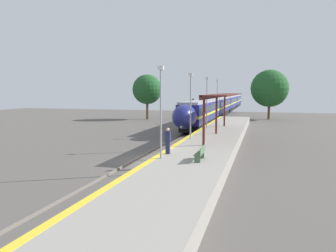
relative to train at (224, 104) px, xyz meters
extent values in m
plane|color=#56514C|center=(0.00, -51.29, -2.22)|extent=(120.00, 120.00, 0.00)
cube|color=slate|center=(-0.72, -51.29, -2.14)|extent=(0.08, 90.00, 0.15)
cube|color=slate|center=(0.72, -51.29, -2.14)|extent=(0.08, 90.00, 0.15)
cube|color=black|center=(0.00, -27.62, -1.57)|extent=(2.45, 17.20, 0.86)
cube|color=navy|center=(0.00, -27.62, -0.70)|extent=(2.78, 18.70, 0.87)
cube|color=yellow|center=(0.00, -27.62, -0.12)|extent=(2.80, 18.70, 0.30)
cube|color=navy|center=(0.00, -27.62, 0.69)|extent=(2.78, 18.70, 1.32)
cube|color=black|center=(0.00, -27.62, 0.62)|extent=(2.81, 17.20, 0.72)
cube|color=#9E9EA3|center=(0.00, -27.62, 1.50)|extent=(2.50, 18.70, 0.30)
cylinder|color=black|center=(-0.72, -34.51, -1.77)|extent=(0.12, 0.88, 0.88)
cylinder|color=black|center=(0.72, -34.51, -1.77)|extent=(0.12, 0.88, 0.88)
cylinder|color=black|center=(-0.72, -32.31, -1.77)|extent=(0.12, 0.88, 0.88)
cylinder|color=black|center=(0.72, -32.31, -1.77)|extent=(0.12, 0.88, 0.88)
cylinder|color=black|center=(-0.72, -22.92, -1.77)|extent=(0.12, 0.88, 0.88)
cylinder|color=black|center=(0.72, -22.92, -1.77)|extent=(0.12, 0.88, 0.88)
cylinder|color=black|center=(-0.72, -20.72, -1.77)|extent=(0.12, 0.88, 0.88)
cylinder|color=black|center=(0.72, -20.72, -1.77)|extent=(0.12, 0.88, 0.88)
ellipsoid|color=navy|center=(0.00, -38.34, 0.10)|extent=(2.67, 4.12, 2.73)
ellipsoid|color=black|center=(0.00, -38.86, 0.55)|extent=(1.95, 2.40, 1.39)
sphere|color=#F9F4CC|center=(0.00, -39.89, -0.89)|extent=(0.24, 0.24, 0.24)
cube|color=black|center=(0.00, -8.12, -1.57)|extent=(2.45, 17.20, 0.86)
cube|color=navy|center=(0.00, -8.12, -0.70)|extent=(2.78, 18.70, 0.87)
cube|color=yellow|center=(0.00, -8.12, -0.12)|extent=(2.80, 18.70, 0.30)
cube|color=navy|center=(0.00, -8.12, 0.69)|extent=(2.78, 18.70, 1.32)
cube|color=black|center=(0.00, -8.12, 0.62)|extent=(2.81, 17.20, 0.72)
cube|color=#9E9EA3|center=(0.00, -8.12, 1.50)|extent=(2.50, 18.70, 0.30)
cylinder|color=black|center=(-0.72, -15.01, -1.77)|extent=(0.12, 0.88, 0.88)
cylinder|color=black|center=(0.72, -15.01, -1.77)|extent=(0.12, 0.88, 0.88)
cylinder|color=black|center=(-0.72, -12.81, -1.77)|extent=(0.12, 0.88, 0.88)
cylinder|color=black|center=(0.72, -12.81, -1.77)|extent=(0.12, 0.88, 0.88)
cylinder|color=black|center=(-0.72, -3.42, -1.77)|extent=(0.12, 0.88, 0.88)
cylinder|color=black|center=(0.72, -3.42, -1.77)|extent=(0.12, 0.88, 0.88)
cylinder|color=black|center=(-0.72, -1.22, -1.77)|extent=(0.12, 0.88, 0.88)
cylinder|color=black|center=(0.72, -1.22, -1.77)|extent=(0.12, 0.88, 0.88)
cube|color=black|center=(0.00, 11.38, -1.57)|extent=(2.45, 17.20, 0.86)
cube|color=navy|center=(0.00, 11.38, -0.70)|extent=(2.78, 18.70, 0.87)
cube|color=yellow|center=(0.00, 11.38, -0.12)|extent=(2.80, 18.70, 0.30)
cube|color=navy|center=(0.00, 11.38, 0.69)|extent=(2.78, 18.70, 1.32)
cube|color=black|center=(0.00, 11.38, 0.62)|extent=(2.81, 17.20, 0.72)
cube|color=#9E9EA3|center=(0.00, 11.38, 1.50)|extent=(2.50, 18.70, 0.30)
cylinder|color=black|center=(-0.72, 4.49, -1.77)|extent=(0.12, 0.88, 0.88)
cylinder|color=black|center=(0.72, 4.49, -1.77)|extent=(0.12, 0.88, 0.88)
cylinder|color=black|center=(-0.72, 6.69, -1.77)|extent=(0.12, 0.88, 0.88)
cylinder|color=black|center=(0.72, 6.69, -1.77)|extent=(0.12, 0.88, 0.88)
cylinder|color=black|center=(-0.72, 16.08, -1.77)|extent=(0.12, 0.88, 0.88)
cylinder|color=black|center=(0.72, 16.08, -1.77)|extent=(0.12, 0.88, 0.88)
cylinder|color=black|center=(-0.72, 18.28, -1.77)|extent=(0.12, 0.88, 0.88)
cylinder|color=black|center=(0.72, 18.28, -1.77)|extent=(0.12, 0.88, 0.88)
cube|color=black|center=(0.00, 30.88, -1.57)|extent=(2.45, 17.20, 0.86)
cube|color=navy|center=(0.00, 30.88, -0.70)|extent=(2.78, 18.70, 0.87)
cube|color=yellow|center=(0.00, 30.88, -0.12)|extent=(2.80, 18.70, 0.30)
cube|color=navy|center=(0.00, 30.88, 0.69)|extent=(2.78, 18.70, 1.32)
cube|color=black|center=(0.00, 30.88, 0.62)|extent=(2.81, 17.20, 0.72)
cube|color=#9E9EA3|center=(0.00, 30.88, 1.50)|extent=(2.50, 18.70, 0.30)
cylinder|color=black|center=(-0.72, 23.99, -1.77)|extent=(0.12, 0.88, 0.88)
cylinder|color=black|center=(0.72, 23.99, -1.77)|extent=(0.12, 0.88, 0.88)
cylinder|color=black|center=(-0.72, 26.19, -1.77)|extent=(0.12, 0.88, 0.88)
cylinder|color=black|center=(0.72, 26.19, -1.77)|extent=(0.12, 0.88, 0.88)
cylinder|color=black|center=(-0.72, 35.58, -1.77)|extent=(0.12, 0.88, 0.88)
cylinder|color=black|center=(0.72, 35.58, -1.77)|extent=(0.12, 0.88, 0.88)
cylinder|color=black|center=(-0.72, 37.78, -1.77)|extent=(0.12, 0.88, 0.88)
cylinder|color=black|center=(0.72, 37.78, -1.77)|extent=(0.12, 0.88, 0.88)
cube|color=gray|center=(3.99, -51.29, -1.73)|extent=(4.77, 64.00, 0.97)
cube|color=yellow|center=(1.80, -51.29, -1.24)|extent=(0.40, 64.00, 0.01)
cube|color=#4C6B4C|center=(4.68, -54.90, -1.04)|extent=(0.36, 0.06, 0.42)
cube|color=#4C6B4C|center=(4.68, -53.60, -1.04)|extent=(0.36, 0.06, 0.42)
cube|color=#4C6B4C|center=(4.68, -54.25, -0.81)|extent=(0.44, 1.73, 0.03)
cube|color=#4C6B4C|center=(4.88, -54.25, -0.58)|extent=(0.04, 1.73, 0.44)
cube|color=navy|center=(2.24, -52.79, -0.82)|extent=(0.28, 0.20, 0.86)
cube|color=navy|center=(2.24, -52.79, -0.05)|extent=(0.36, 0.22, 0.68)
sphere|color=beige|center=(2.24, -52.79, 0.40)|extent=(0.23, 0.23, 0.23)
cylinder|color=#59595E|center=(-2.28, -22.79, -0.61)|extent=(0.14, 0.14, 3.22)
cube|color=black|center=(-2.28, -22.79, 1.35)|extent=(0.28, 0.20, 0.70)
sphere|color=#1ED833|center=(-2.28, -22.90, 1.52)|extent=(0.14, 0.14, 0.14)
sphere|color=#330A0A|center=(-2.28, -22.90, 1.18)|extent=(0.14, 0.14, 0.14)
cylinder|color=#9E9EA3|center=(2.24, -54.34, 1.52)|extent=(0.12, 0.12, 5.52)
cube|color=silver|center=(2.24, -54.34, 4.40)|extent=(0.36, 0.20, 0.24)
cylinder|color=#9E9EA3|center=(2.24, -45.59, 1.52)|extent=(0.12, 0.12, 5.52)
cube|color=silver|center=(2.24, -45.59, 4.40)|extent=(0.36, 0.20, 0.24)
cylinder|color=#9E9EA3|center=(2.24, -36.83, 1.52)|extent=(0.12, 0.12, 5.52)
cube|color=silver|center=(2.24, -36.83, 4.40)|extent=(0.36, 0.20, 0.24)
cylinder|color=#9E9EA3|center=(2.24, -28.07, 1.52)|extent=(0.12, 0.12, 5.52)
cube|color=silver|center=(2.24, -28.07, 4.40)|extent=(0.36, 0.20, 0.24)
cylinder|color=#511E19|center=(3.96, -48.71, 0.58)|extent=(0.20, 0.20, 3.64)
cylinder|color=#511E19|center=(3.96, -41.51, 0.58)|extent=(0.20, 0.20, 3.64)
cylinder|color=#511E19|center=(3.96, -34.31, 0.58)|extent=(0.20, 0.20, 3.64)
cube|color=#511E19|center=(3.96, -41.51, 2.50)|extent=(0.24, 17.40, 0.36)
cube|color=#511E19|center=(4.86, -41.51, 2.62)|extent=(2.00, 17.40, 0.10)
cylinder|color=brown|center=(-11.89, -17.37, -0.58)|extent=(0.44, 0.44, 3.28)
sphere|color=#1E5123|center=(-11.89, -17.37, 3.22)|extent=(5.38, 5.38, 5.38)
cylinder|color=brown|center=(9.47, -11.74, -0.75)|extent=(0.44, 0.44, 2.93)
sphere|color=#1E5123|center=(9.47, -11.74, 3.40)|extent=(6.69, 6.69, 6.69)
camera|label=1|loc=(8.28, -73.71, 3.01)|focal=35.00mm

